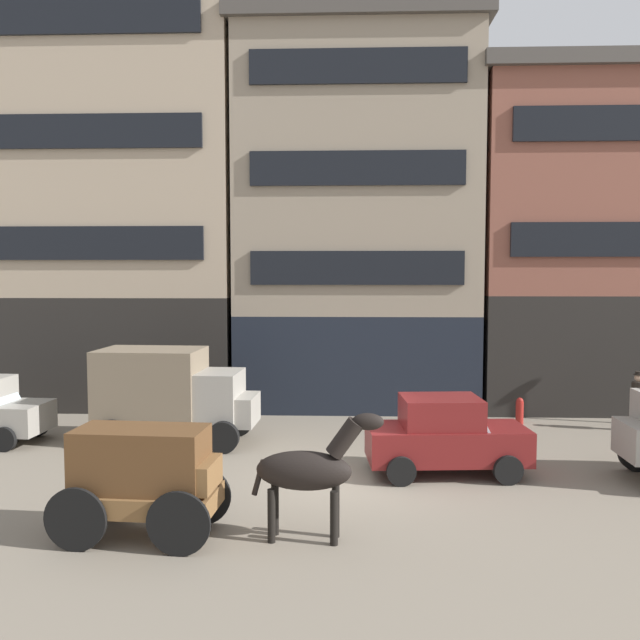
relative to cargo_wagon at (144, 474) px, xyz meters
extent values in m
plane|color=slate|center=(3.45, 3.27, -1.15)|extent=(120.00, 120.00, 0.00)
cube|color=black|center=(-4.87, 13.23, 0.80)|extent=(9.08, 5.99, 3.89)
cube|color=tan|center=(-4.87, 13.23, 8.16)|extent=(9.08, 5.99, 10.84)
cube|color=black|center=(-4.87, 10.17, 4.55)|extent=(7.63, 0.12, 1.10)
cube|color=black|center=(-4.87, 10.17, 8.16)|extent=(7.63, 0.12, 1.10)
cube|color=black|center=(-4.87, 10.17, 11.78)|extent=(7.63, 0.12, 1.10)
cube|color=black|center=(3.94, 13.23, 0.50)|extent=(8.24, 5.99, 3.28)
cube|color=gray|center=(3.94, 13.23, 6.93)|extent=(8.24, 5.99, 9.59)
cube|color=#47423D|center=(3.94, 13.23, 11.97)|extent=(8.74, 6.49, 0.50)
cube|color=black|center=(3.94, 10.17, 3.74)|extent=(6.92, 0.12, 1.10)
cube|color=black|center=(3.94, 10.17, 6.93)|extent=(6.92, 0.12, 1.10)
cube|color=black|center=(3.94, 10.17, 10.13)|extent=(6.92, 0.12, 1.10)
cube|color=black|center=(12.26, 13.23, 0.84)|extent=(8.10, 5.99, 3.97)
cube|color=brown|center=(12.26, 13.23, 6.46)|extent=(8.10, 5.99, 7.28)
cube|color=#47423D|center=(12.26, 13.23, 10.35)|extent=(8.60, 6.49, 0.50)
cube|color=black|center=(12.26, 10.17, 4.64)|extent=(6.81, 0.12, 1.10)
cube|color=black|center=(12.26, 10.17, 8.28)|extent=(6.81, 0.12, 1.10)
cube|color=brown|center=(-0.05, 0.00, -0.45)|extent=(2.78, 1.48, 0.36)
cube|color=brown|center=(-0.05, 0.00, 0.28)|extent=(2.36, 1.25, 1.10)
cube|color=brown|center=(1.09, -0.07, 0.03)|extent=(0.47, 1.06, 0.50)
cylinder|color=black|center=(0.89, 0.65, -0.60)|extent=(1.10, 0.15, 1.10)
cylinder|color=black|center=(0.80, -0.76, -0.60)|extent=(1.10, 0.15, 1.10)
cylinder|color=black|center=(-0.90, 0.77, -0.60)|extent=(1.10, 0.15, 1.10)
cylinder|color=black|center=(-1.00, -0.65, -0.60)|extent=(1.10, 0.15, 1.10)
ellipsoid|color=black|center=(2.85, 0.00, 0.10)|extent=(1.74, 0.71, 0.70)
cylinder|color=black|center=(3.57, -0.04, 0.70)|extent=(0.68, 0.36, 0.76)
ellipsoid|color=black|center=(3.97, -0.07, 1.00)|extent=(0.57, 0.28, 0.30)
cylinder|color=black|center=(2.04, 0.06, -0.05)|extent=(0.27, 0.12, 0.65)
cylinder|color=black|center=(3.41, 0.15, -0.67)|extent=(0.14, 0.14, 0.95)
cylinder|color=black|center=(3.39, -0.21, -0.67)|extent=(0.14, 0.14, 0.95)
cylinder|color=black|center=(2.31, 0.22, -0.67)|extent=(0.14, 0.14, 0.95)
cylinder|color=black|center=(2.29, -0.14, -0.67)|extent=(0.14, 0.14, 0.95)
cube|color=gray|center=(-0.02, 6.54, 0.12)|extent=(1.48, 1.77, 1.50)
cube|color=gray|center=(0.68, 6.51, -0.18)|extent=(0.97, 1.49, 0.80)
cube|color=#756651|center=(-1.82, 6.63, 0.42)|extent=(2.89, 2.04, 2.10)
cube|color=silver|center=(0.43, 6.52, 0.37)|extent=(0.26, 1.37, 0.64)
cylinder|color=black|center=(0.47, 7.47, -0.73)|extent=(0.85, 0.26, 0.84)
cylinder|color=black|center=(0.38, 5.57, -0.73)|extent=(0.85, 0.26, 0.84)
cylinder|color=black|center=(-2.52, 7.62, -0.73)|extent=(0.85, 0.26, 0.84)
cylinder|color=black|center=(-2.62, 5.72, -0.73)|extent=(0.85, 0.26, 0.84)
cylinder|color=black|center=(10.54, 4.40, -0.73)|extent=(0.85, 0.24, 0.84)
cube|color=maroon|center=(5.96, 3.99, -0.42)|extent=(3.81, 1.87, 0.80)
cube|color=maroon|center=(5.81, 3.97, 0.33)|extent=(1.90, 1.57, 0.70)
cube|color=silver|center=(6.65, 4.04, 0.20)|extent=(0.43, 1.33, 0.56)
cylinder|color=black|center=(7.09, 4.91, -0.82)|extent=(0.67, 0.23, 0.66)
cylinder|color=black|center=(7.22, 3.24, -0.82)|extent=(0.67, 0.23, 0.66)
cylinder|color=black|center=(4.70, 4.74, -0.82)|extent=(0.67, 0.23, 0.66)
cylinder|color=black|center=(4.82, 3.06, -0.82)|extent=(0.67, 0.23, 0.66)
cube|color=silver|center=(-5.89, 6.38, 0.20)|extent=(0.41, 1.33, 0.56)
cylinder|color=black|center=(-5.34, 7.19, -0.82)|extent=(0.67, 0.22, 0.66)
cylinder|color=black|center=(-5.44, 5.51, -0.82)|extent=(0.67, 0.22, 0.66)
cylinder|color=black|center=(12.21, 8.53, -0.72)|extent=(0.16, 0.16, 0.85)
cylinder|color=black|center=(12.41, 8.53, -0.72)|extent=(0.16, 0.16, 0.85)
cylinder|color=black|center=(12.31, 8.53, 0.01)|extent=(0.50, 0.50, 0.62)
sphere|color=tan|center=(12.31, 8.53, 0.45)|extent=(0.22, 0.22, 0.22)
cylinder|color=black|center=(12.31, 8.53, 0.55)|extent=(0.28, 0.28, 0.02)
cylinder|color=black|center=(12.31, 8.53, 0.60)|extent=(0.18, 0.18, 0.09)
cylinder|color=maroon|center=(9.03, 9.31, -0.80)|extent=(0.24, 0.24, 0.70)
sphere|color=maroon|center=(9.03, 9.31, -0.43)|extent=(0.22, 0.22, 0.22)
camera|label=1|loc=(3.58, -11.48, 3.58)|focal=37.39mm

